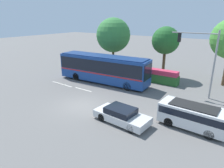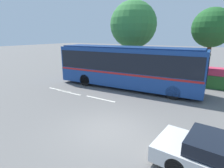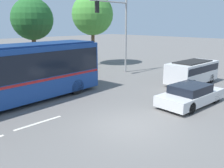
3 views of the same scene
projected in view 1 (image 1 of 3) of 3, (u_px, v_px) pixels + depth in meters
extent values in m
plane|color=slate|center=(81.00, 105.00, 18.54)|extent=(140.00, 140.00, 0.00)
cube|color=navy|center=(103.00, 69.00, 24.68)|extent=(11.85, 3.26, 3.03)
cube|color=black|center=(103.00, 65.00, 24.53)|extent=(11.62, 3.28, 1.46)
cube|color=#B21E1E|center=(103.00, 71.00, 24.80)|extent=(11.74, 3.28, 0.14)
cube|color=black|center=(148.00, 72.00, 21.68)|extent=(0.19, 2.15, 1.70)
cube|color=navy|center=(103.00, 56.00, 24.19)|extent=(11.37, 3.03, 0.10)
cylinder|color=black|center=(136.00, 81.00, 24.03)|extent=(1.02, 0.36, 1.00)
cylinder|color=black|center=(127.00, 86.00, 22.22)|extent=(1.02, 0.36, 1.00)
cylinder|color=black|center=(87.00, 73.00, 27.66)|extent=(1.02, 0.36, 1.00)
cylinder|color=black|center=(77.00, 76.00, 25.85)|extent=(1.02, 0.36, 1.00)
cube|color=silver|center=(122.00, 117.00, 15.48)|extent=(4.53, 2.17, 0.57)
cube|color=black|center=(121.00, 110.00, 15.39)|extent=(2.31, 1.79, 0.45)
cylinder|color=black|center=(142.00, 120.00, 15.32)|extent=(0.65, 0.26, 0.63)
cylinder|color=black|center=(130.00, 129.00, 14.11)|extent=(0.65, 0.26, 0.63)
cylinder|color=black|center=(115.00, 110.00, 16.92)|extent=(0.65, 0.26, 0.63)
cylinder|color=black|center=(102.00, 117.00, 15.70)|extent=(0.65, 0.26, 0.63)
cube|color=silver|center=(192.00, 116.00, 14.61)|extent=(4.77, 2.15, 1.48)
cube|color=black|center=(193.00, 112.00, 14.50)|extent=(4.59, 2.17, 0.50)
cube|color=black|center=(194.00, 106.00, 14.36)|extent=(3.35, 1.70, 0.08)
cylinder|color=black|center=(215.00, 124.00, 14.63)|extent=(0.71, 0.29, 0.70)
cylinder|color=black|center=(209.00, 134.00, 13.35)|extent=(0.71, 0.29, 0.70)
cylinder|color=black|center=(177.00, 113.00, 16.24)|extent=(0.71, 0.29, 0.70)
cylinder|color=black|center=(169.00, 122.00, 14.97)|extent=(0.71, 0.29, 0.70)
cylinder|color=gray|center=(214.00, 66.00, 19.14)|extent=(0.18, 0.18, 6.70)
cylinder|color=gray|center=(194.00, 33.00, 19.36)|extent=(4.34, 0.12, 0.12)
cube|color=black|center=(179.00, 37.00, 20.27)|extent=(0.30, 0.22, 0.90)
cylinder|color=red|center=(180.00, 34.00, 20.27)|extent=(0.18, 0.02, 0.18)
cylinder|color=yellow|center=(180.00, 37.00, 20.37)|extent=(0.18, 0.02, 0.18)
cylinder|color=green|center=(179.00, 40.00, 20.46)|extent=(0.18, 0.02, 0.18)
cube|color=#286028|center=(144.00, 76.00, 25.99)|extent=(9.00, 1.05, 1.10)
cube|color=#CC3351|center=(144.00, 70.00, 25.73)|extent=(8.82, 1.00, 0.58)
cylinder|color=brown|center=(113.00, 59.00, 29.96)|extent=(0.35, 0.35, 3.56)
sphere|color=#387F3D|center=(113.00, 35.00, 28.83)|extent=(4.92, 4.92, 4.92)
cylinder|color=brown|center=(164.00, 64.00, 27.04)|extent=(0.38, 0.38, 3.63)
sphere|color=#236028|center=(166.00, 40.00, 26.05)|extent=(3.59, 3.59, 3.59)
cube|color=silver|center=(83.00, 89.00, 22.64)|extent=(2.40, 0.16, 0.01)
cube|color=silver|center=(65.00, 85.00, 24.10)|extent=(2.40, 0.16, 0.01)
cube|color=silver|center=(59.00, 83.00, 24.79)|extent=(2.40, 0.16, 0.01)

